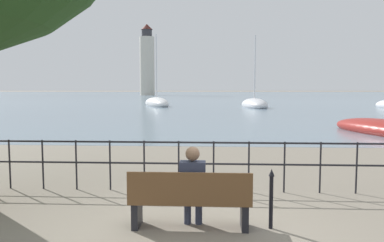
% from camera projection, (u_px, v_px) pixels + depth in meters
% --- Properties ---
extents(ground_plane, '(1000.00, 1000.00, 0.00)m').
position_uv_depth(ground_plane, '(190.00, 227.00, 5.73)').
color(ground_plane, gray).
extents(harbor_water, '(600.00, 300.00, 0.01)m').
position_uv_depth(harbor_water, '(212.00, 94.00, 163.04)').
color(harbor_water, slate).
rests_on(harbor_water, ground_plane).
extents(park_bench, '(1.85, 0.45, 0.90)m').
position_uv_depth(park_bench, '(190.00, 201.00, 5.63)').
color(park_bench, brown).
rests_on(park_bench, ground_plane).
extents(seated_person_left, '(0.39, 0.35, 1.25)m').
position_uv_depth(seated_person_left, '(193.00, 183.00, 5.69)').
color(seated_person_left, '#2D3347').
rests_on(seated_person_left, ground_plane).
extents(promenade_railing, '(13.76, 0.04, 1.05)m').
position_uv_depth(promenade_railing, '(196.00, 158.00, 7.72)').
color(promenade_railing, black).
rests_on(promenade_railing, ground_plane).
extents(closed_umbrella, '(0.09, 0.09, 0.92)m').
position_uv_depth(closed_umbrella, '(271.00, 195.00, 5.65)').
color(closed_umbrella, black).
rests_on(closed_umbrella, ground_plane).
extents(sailboat_3, '(5.21, 8.63, 9.40)m').
position_uv_depth(sailboat_3, '(157.00, 103.00, 47.12)').
color(sailboat_3, white).
rests_on(sailboat_3, ground_plane).
extents(sailboat_4, '(3.53, 7.16, 8.64)m').
position_uv_depth(sailboat_4, '(254.00, 105.00, 43.03)').
color(sailboat_4, silver).
rests_on(sailboat_4, ground_plane).
extents(harbor_lighthouse, '(5.03, 5.03, 24.31)m').
position_uv_depth(harbor_lighthouse, '(147.00, 62.00, 128.43)').
color(harbor_lighthouse, beige).
rests_on(harbor_lighthouse, ground_plane).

